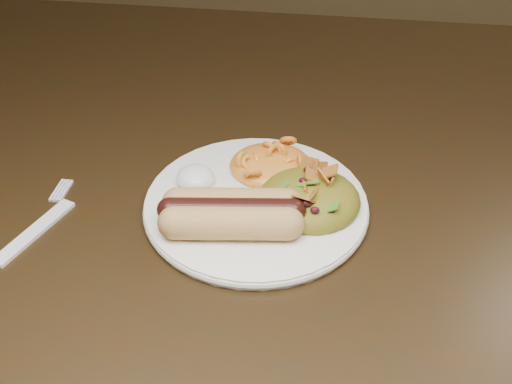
# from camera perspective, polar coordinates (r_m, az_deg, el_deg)

# --- Properties ---
(table) EXTENTS (1.60, 0.90, 0.75)m
(table) POSITION_cam_1_polar(r_m,az_deg,el_deg) (0.71, 2.71, -4.40)
(table) COLOR black
(table) RESTS_ON floor
(plate) EXTENTS (0.26, 0.26, 0.01)m
(plate) POSITION_cam_1_polar(r_m,az_deg,el_deg) (0.60, -0.00, -1.17)
(plate) COLOR white
(plate) RESTS_ON table
(hotdog) EXTENTS (0.12, 0.08, 0.03)m
(hotdog) POSITION_cam_1_polar(r_m,az_deg,el_deg) (0.56, -2.33, -1.97)
(hotdog) COLOR tan
(hotdog) RESTS_ON plate
(mac_and_cheese) EXTENTS (0.11, 0.11, 0.03)m
(mac_and_cheese) POSITION_cam_1_polar(r_m,az_deg,el_deg) (0.63, 1.47, 3.47)
(mac_and_cheese) COLOR orange
(mac_and_cheese) RESTS_ON plate
(sour_cream) EXTENTS (0.05, 0.05, 0.02)m
(sour_cream) POSITION_cam_1_polar(r_m,az_deg,el_deg) (0.62, -5.82, 1.64)
(sour_cream) COLOR white
(sour_cream) RESTS_ON plate
(taco_salad) EXTENTS (0.10, 0.10, 0.04)m
(taco_salad) POSITION_cam_1_polar(r_m,az_deg,el_deg) (0.59, 5.17, 0.10)
(taco_salad) COLOR #9E520A
(taco_salad) RESTS_ON plate
(fork) EXTENTS (0.07, 0.15, 0.00)m
(fork) POSITION_cam_1_polar(r_m,az_deg,el_deg) (0.62, -20.33, -3.56)
(fork) COLOR white
(fork) RESTS_ON table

